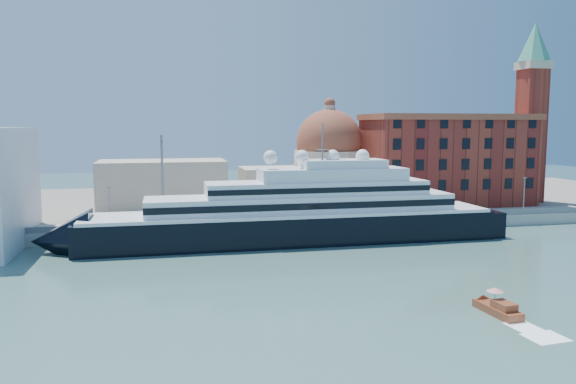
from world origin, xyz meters
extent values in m
plane|color=#39635C|center=(0.00, 0.00, 0.00)|extent=(400.00, 400.00, 0.00)
cube|color=gray|center=(0.00, 34.00, 1.25)|extent=(180.00, 10.00, 2.50)
cube|color=slate|center=(0.00, 75.00, 1.00)|extent=(260.00, 72.00, 2.00)
cube|color=slate|center=(0.00, 29.50, 3.10)|extent=(180.00, 0.10, 1.20)
cube|color=black|center=(3.94, 23.00, 2.23)|extent=(79.11, 12.17, 6.59)
cone|color=black|center=(-37.64, 23.00, 2.23)|extent=(10.14, 12.17, 12.17)
cube|color=black|center=(43.50, 23.00, 2.03)|extent=(6.09, 11.16, 6.09)
cube|color=white|center=(3.94, 23.00, 5.78)|extent=(77.09, 12.37, 0.61)
cube|color=white|center=(5.97, 23.00, 7.61)|extent=(58.83, 10.14, 3.04)
cube|color=black|center=(5.97, 17.93, 7.61)|extent=(58.83, 0.15, 1.22)
cube|color=white|center=(9.01, 23.00, 10.45)|extent=(42.60, 9.13, 2.64)
cube|color=white|center=(12.06, 23.00, 12.98)|extent=(28.40, 8.11, 2.43)
cube|color=white|center=(14.09, 23.00, 15.01)|extent=(16.23, 7.10, 1.62)
cylinder|color=slate|center=(10.03, 23.00, 19.27)|extent=(0.30, 0.30, 7.10)
sphere|color=white|center=(-0.11, 23.00, 16.43)|extent=(2.64, 2.64, 2.64)
sphere|color=white|center=(5.97, 23.00, 16.43)|extent=(2.64, 2.64, 2.64)
sphere|color=white|center=(12.06, 23.00, 16.43)|extent=(2.64, 2.64, 2.64)
sphere|color=white|center=(18.14, 23.00, 16.43)|extent=(2.64, 2.64, 2.64)
cube|color=brown|center=(18.61, -22.70, 0.40)|extent=(2.80, 6.95, 1.13)
cube|color=brown|center=(18.70, -23.83, 1.36)|extent=(2.03, 2.96, 0.91)
cylinder|color=slate|center=(18.56, -22.14, 1.81)|extent=(0.07, 0.07, 1.81)
cone|color=red|center=(18.56, -22.14, 2.83)|extent=(2.04, 2.04, 0.45)
cube|color=maroon|center=(52.00, 52.00, 13.00)|extent=(42.00, 18.00, 22.00)
cube|color=brown|center=(52.00, 52.00, 24.50)|extent=(43.00, 19.00, 1.50)
cube|color=maroon|center=(76.00, 52.00, 19.50)|extent=(6.00, 6.00, 35.00)
cube|color=beige|center=(76.00, 52.00, 38.00)|extent=(7.00, 7.00, 2.00)
cone|color=#44977A|center=(76.00, 52.00, 44.00)|extent=(8.40, 8.40, 10.00)
cylinder|color=beige|center=(22.00, 58.00, 9.00)|extent=(18.00, 18.00, 14.00)
sphere|color=brown|center=(22.00, 58.00, 18.00)|extent=(17.00, 17.00, 17.00)
cylinder|color=beige|center=(22.00, 58.00, 26.00)|extent=(3.00, 3.00, 3.00)
cube|color=beige|center=(8.00, 56.00, 7.00)|extent=(18.00, 14.00, 10.00)
cube|color=beige|center=(-20.00, 58.00, 8.00)|extent=(30.00, 16.00, 12.00)
cylinder|color=slate|center=(-30.00, 31.00, 6.50)|extent=(0.24, 0.24, 8.00)
cube|color=slate|center=(-30.00, 31.00, 10.60)|extent=(0.80, 0.30, 0.25)
cylinder|color=slate|center=(0.00, 31.00, 6.50)|extent=(0.24, 0.24, 8.00)
cube|color=slate|center=(0.00, 31.00, 10.60)|extent=(0.80, 0.30, 0.25)
cylinder|color=slate|center=(30.00, 31.00, 6.50)|extent=(0.24, 0.24, 8.00)
cube|color=slate|center=(30.00, 31.00, 10.60)|extent=(0.80, 0.30, 0.25)
cylinder|color=slate|center=(60.00, 31.00, 6.50)|extent=(0.24, 0.24, 8.00)
cube|color=slate|center=(60.00, 31.00, 10.60)|extent=(0.80, 0.30, 0.25)
cylinder|color=slate|center=(-20.00, 33.00, 11.50)|extent=(0.50, 0.50, 18.00)
camera|label=1|loc=(-19.94, -80.36, 22.33)|focal=35.00mm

